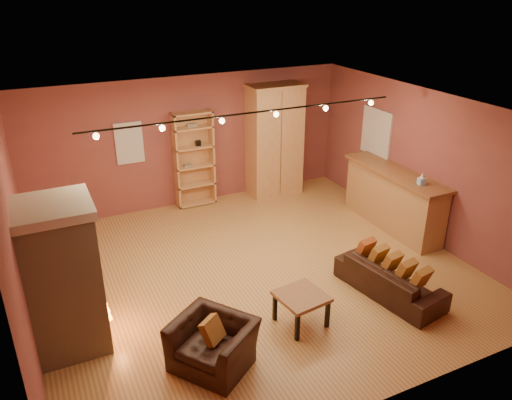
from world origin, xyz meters
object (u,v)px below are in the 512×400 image
bookcase (193,158)px  armchair (213,337)px  armoire (274,140)px  bar_counter (393,199)px  coffee_table (301,299)px  fireplace (64,278)px  loveseat (390,274)px

bookcase → armchair: 5.19m
armoire → bar_counter: size_ratio=1.01×
bookcase → coffee_table: bookcase is taller
fireplace → coffee_table: (3.03, -0.96, -0.64)m
bar_counter → loveseat: bar_counter is taller
bookcase → coffee_table: (-0.02, -4.70, -0.64)m
fireplace → armchair: bearing=-37.2°
fireplace → coffee_table: 3.24m
bookcase → armchair: bookcase is taller
armoire → coffee_table: (-1.88, -4.49, -0.85)m
bar_counter → loveseat: size_ratio=1.35×
bar_counter → armchair: bar_counter is taller
fireplace → armoire: size_ratio=0.84×
fireplace → loveseat: 4.81m
fireplace → bar_counter: fireplace is taller
bookcase → armoire: bearing=-6.5°
armchair → coffee_table: (1.45, 0.24, -0.01)m
bookcase → bar_counter: (3.20, -2.78, -0.45)m
bookcase → bar_counter: size_ratio=0.83×
bar_counter → loveseat: bearing=-130.1°
fireplace → armoire: (4.91, 3.53, 0.21)m
fireplace → bookcase: fireplace is taller
bookcase → armoire: 1.88m
fireplace → loveseat: fireplace is taller
bookcase → fireplace: bearing=-129.2°
bookcase → armoire: armoire is taller
bar_counter → coffee_table: bar_counter is taller
fireplace → bar_counter: bearing=8.7°
coffee_table → bar_counter: bearing=30.9°
loveseat → armchair: 3.10m
bookcase → bar_counter: bookcase is taller
armoire → coffee_table: 4.94m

